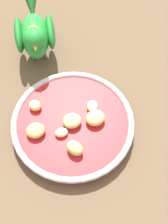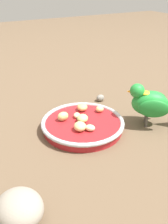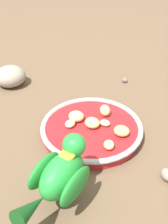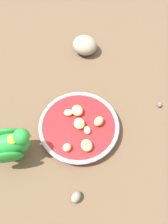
{
  "view_description": "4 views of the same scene",
  "coord_description": "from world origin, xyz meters",
  "px_view_note": "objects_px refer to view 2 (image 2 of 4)",
  "views": [
    {
      "loc": [
        0.22,
        -0.19,
        0.58
      ],
      "look_at": [
        0.02,
        0.01,
        0.07
      ],
      "focal_mm": 52.48,
      "sensor_mm": 36.0,
      "label": 1
    },
    {
      "loc": [
        0.3,
        0.53,
        0.39
      ],
      "look_at": [
        -0.0,
        -0.01,
        0.05
      ],
      "focal_mm": 40.84,
      "sensor_mm": 36.0,
      "label": 2
    },
    {
      "loc": [
        -0.5,
        0.04,
        0.43
      ],
      "look_at": [
        0.02,
        0.01,
        0.05
      ],
      "focal_mm": 45.91,
      "sensor_mm": 36.0,
      "label": 3
    },
    {
      "loc": [
        -0.19,
        -0.23,
        0.59
      ],
      "look_at": [
        0.03,
        -0.0,
        0.06
      ],
      "focal_mm": 35.12,
      "sensor_mm": 36.0,
      "label": 4
    }
  ],
  "objects_px": {
    "apple_piece_6": "(63,116)",
    "pebble_1": "(100,98)",
    "apple_piece_2": "(100,109)",
    "feeding_bowl": "(83,124)",
    "rock_large": "(19,209)",
    "apple_piece_1": "(80,126)",
    "apple_piece_3": "(90,128)",
    "apple_piece_4": "(77,115)",
    "parrot": "(151,102)",
    "apple_piece_0": "(82,118)",
    "apple_piece_5": "(82,107)"
  },
  "relations": [
    {
      "from": "apple_piece_6",
      "to": "pebble_1",
      "type": "bearing_deg",
      "value": -152.03
    },
    {
      "from": "apple_piece_2",
      "to": "pebble_1",
      "type": "bearing_deg",
      "value": -122.76
    },
    {
      "from": "feeding_bowl",
      "to": "pebble_1",
      "type": "relative_size",
      "value": 7.82
    },
    {
      "from": "rock_large",
      "to": "pebble_1",
      "type": "distance_m",
      "value": 0.52
    },
    {
      "from": "apple_piece_1",
      "to": "pebble_1",
      "type": "height_order",
      "value": "apple_piece_1"
    },
    {
      "from": "apple_piece_3",
      "to": "apple_piece_4",
      "type": "bearing_deg",
      "value": -90.72
    },
    {
      "from": "parrot",
      "to": "apple_piece_1",
      "type": "bearing_deg",
      "value": 26.12
    },
    {
      "from": "apple_piece_0",
      "to": "apple_piece_3",
      "type": "distance_m",
      "value": 0.05
    },
    {
      "from": "apple_piece_2",
      "to": "rock_large",
      "type": "relative_size",
      "value": 0.27
    },
    {
      "from": "apple_piece_0",
      "to": "pebble_1",
      "type": "distance_m",
      "value": 0.2
    },
    {
      "from": "feeding_bowl",
      "to": "apple_piece_3",
      "type": "xyz_separation_m",
      "value": [
        0.0,
        0.05,
        0.02
      ]
    },
    {
      "from": "apple_piece_3",
      "to": "apple_piece_5",
      "type": "bearing_deg",
      "value": -107.75
    },
    {
      "from": "apple_piece_4",
      "to": "apple_piece_6",
      "type": "xyz_separation_m",
      "value": [
        0.04,
        -0.01,
        0.01
      ]
    },
    {
      "from": "parrot",
      "to": "apple_piece_5",
      "type": "bearing_deg",
      "value": -5.58
    },
    {
      "from": "apple_piece_3",
      "to": "apple_piece_0",
      "type": "bearing_deg",
      "value": -94.11
    },
    {
      "from": "apple_piece_2",
      "to": "pebble_1",
      "type": "xyz_separation_m",
      "value": [
        -0.07,
        -0.11,
        -0.02
      ]
    },
    {
      "from": "apple_piece_6",
      "to": "parrot",
      "type": "distance_m",
      "value": 0.25
    },
    {
      "from": "apple_piece_2",
      "to": "apple_piece_5",
      "type": "bearing_deg",
      "value": -38.9
    },
    {
      "from": "feeding_bowl",
      "to": "apple_piece_0",
      "type": "distance_m",
      "value": 0.02
    },
    {
      "from": "apple_piece_0",
      "to": "apple_piece_1",
      "type": "xyz_separation_m",
      "value": [
        0.03,
        0.04,
        0.0
      ]
    },
    {
      "from": "apple_piece_0",
      "to": "rock_large",
      "type": "bearing_deg",
      "value": 42.18
    },
    {
      "from": "apple_piece_6",
      "to": "apple_piece_2",
      "type": "bearing_deg",
      "value": 176.76
    },
    {
      "from": "rock_large",
      "to": "pebble_1",
      "type": "xyz_separation_m",
      "value": [
        -0.38,
        -0.35,
        -0.02
      ]
    },
    {
      "from": "parrot",
      "to": "pebble_1",
      "type": "relative_size",
      "value": 5.34
    },
    {
      "from": "apple_piece_4",
      "to": "parrot",
      "type": "distance_m",
      "value": 0.21
    },
    {
      "from": "feeding_bowl",
      "to": "pebble_1",
      "type": "height_order",
      "value": "feeding_bowl"
    },
    {
      "from": "apple_piece_1",
      "to": "apple_piece_2",
      "type": "bearing_deg",
      "value": -147.8
    },
    {
      "from": "apple_piece_4",
      "to": "parrot",
      "type": "bearing_deg",
      "value": 151.89
    },
    {
      "from": "apple_piece_0",
      "to": "rock_large",
      "type": "height_order",
      "value": "rock_large"
    },
    {
      "from": "apple_piece_5",
      "to": "apple_piece_6",
      "type": "relative_size",
      "value": 1.08
    },
    {
      "from": "apple_piece_1",
      "to": "apple_piece_3",
      "type": "height_order",
      "value": "apple_piece_1"
    },
    {
      "from": "apple_piece_3",
      "to": "rock_large",
      "type": "relative_size",
      "value": 0.29
    },
    {
      "from": "apple_piece_6",
      "to": "apple_piece_1",
      "type": "bearing_deg",
      "value": 104.29
    },
    {
      "from": "apple_piece_6",
      "to": "pebble_1",
      "type": "distance_m",
      "value": 0.21
    },
    {
      "from": "apple_piece_2",
      "to": "rock_large",
      "type": "xyz_separation_m",
      "value": [
        0.32,
        0.25,
        -0.0
      ]
    },
    {
      "from": "apple_piece_1",
      "to": "parrot",
      "type": "relative_size",
      "value": 0.23
    },
    {
      "from": "apple_piece_2",
      "to": "apple_piece_3",
      "type": "bearing_deg",
      "value": 45.16
    },
    {
      "from": "apple_piece_4",
      "to": "apple_piece_6",
      "type": "bearing_deg",
      "value": -6.88
    },
    {
      "from": "apple_piece_4",
      "to": "pebble_1",
      "type": "relative_size",
      "value": 0.81
    },
    {
      "from": "apple_piece_6",
      "to": "rock_large",
      "type": "bearing_deg",
      "value": 52.08
    },
    {
      "from": "apple_piece_0",
      "to": "apple_piece_2",
      "type": "xyz_separation_m",
      "value": [
        -0.07,
        -0.03,
        -0.0
      ]
    },
    {
      "from": "feeding_bowl",
      "to": "apple_piece_2",
      "type": "height_order",
      "value": "apple_piece_2"
    },
    {
      "from": "apple_piece_4",
      "to": "parrot",
      "type": "relative_size",
      "value": 0.15
    },
    {
      "from": "parrot",
      "to": "feeding_bowl",
      "type": "bearing_deg",
      "value": 14.92
    },
    {
      "from": "apple_piece_5",
      "to": "apple_piece_6",
      "type": "height_order",
      "value": "apple_piece_6"
    },
    {
      "from": "parrot",
      "to": "apple_piece_0",
      "type": "bearing_deg",
      "value": 14.63
    },
    {
      "from": "parrot",
      "to": "apple_piece_4",
      "type": "bearing_deg",
      "value": 7.32
    },
    {
      "from": "apple_piece_5",
      "to": "pebble_1",
      "type": "xyz_separation_m",
      "value": [
        -0.11,
        -0.07,
        -0.02
      ]
    },
    {
      "from": "feeding_bowl",
      "to": "apple_piece_0",
      "type": "xyz_separation_m",
      "value": [
        0.0,
        -0.0,
        0.02
      ]
    },
    {
      "from": "feeding_bowl",
      "to": "apple_piece_3",
      "type": "bearing_deg",
      "value": 85.63
    }
  ]
}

